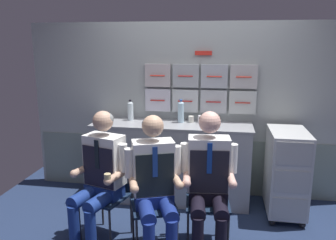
# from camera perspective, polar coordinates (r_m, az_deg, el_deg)

# --- Properties ---
(galley_bulkhead) EXTENTS (4.20, 0.14, 2.15)m
(galley_bulkhead) POSITION_cam_1_polar(r_m,az_deg,el_deg) (4.21, 4.53, 1.35)
(galley_bulkhead) COLOR #A4ACAB
(galley_bulkhead) RESTS_ON ground
(galley_counter) EXTENTS (1.90, 0.53, 0.96)m
(galley_counter) POSITION_cam_1_polar(r_m,az_deg,el_deg) (4.12, 0.59, -7.13)
(galley_counter) COLOR #9DA0A6
(galley_counter) RESTS_ON ground
(service_trolley) EXTENTS (0.40, 0.65, 0.97)m
(service_trolley) POSITION_cam_1_polar(r_m,az_deg,el_deg) (3.97, 19.45, -8.16)
(service_trolley) COLOR black
(service_trolley) RESTS_ON ground
(folding_chair_left) EXTENTS (0.50, 0.50, 0.85)m
(folding_chair_left) POSITION_cam_1_polar(r_m,az_deg,el_deg) (3.43, -9.74, -10.81)
(folding_chair_left) COLOR #2D2D33
(folding_chair_left) RESTS_ON ground
(crew_member_left) EXTENTS (0.53, 0.68, 1.29)m
(crew_member_left) POSITION_cam_1_polar(r_m,az_deg,el_deg) (3.25, -11.53, -8.73)
(crew_member_left) COLOR black
(crew_member_left) RESTS_ON ground
(folding_chair_right) EXTENTS (0.51, 0.51, 0.85)m
(folding_chair_right) POSITION_cam_1_polar(r_m,az_deg,el_deg) (3.22, -2.68, -12.29)
(folding_chair_right) COLOR #2D2D33
(folding_chair_right) RESTS_ON ground
(crew_member_right) EXTENTS (0.55, 0.69, 1.29)m
(crew_member_right) POSITION_cam_1_polar(r_m,az_deg,el_deg) (3.00, -2.27, -10.30)
(crew_member_right) COLOR black
(crew_member_right) RESTS_ON ground
(folding_chair_by_counter) EXTENTS (0.44, 0.44, 0.85)m
(folding_chair_by_counter) POSITION_cam_1_polar(r_m,az_deg,el_deg) (3.30, 6.70, -11.70)
(folding_chair_by_counter) COLOR #2D2D33
(folding_chair_by_counter) RESTS_ON ground
(crew_member_by_counter) EXTENTS (0.52, 0.66, 1.31)m
(crew_member_by_counter) POSITION_cam_1_polar(r_m,az_deg,el_deg) (3.08, 6.95, -9.50)
(crew_member_by_counter) COLOR black
(crew_member_by_counter) RESTS_ON ground
(water_bottle_clear) EXTENTS (0.07, 0.07, 0.26)m
(water_bottle_clear) POSITION_cam_1_polar(r_m,az_deg,el_deg) (4.17, -6.40, 1.61)
(water_bottle_clear) COLOR silver
(water_bottle_clear) RESTS_ON galley_counter
(sparkling_bottle_green) EXTENTS (0.07, 0.07, 0.28)m
(sparkling_bottle_green) POSITION_cam_1_polar(r_m,az_deg,el_deg) (4.02, 2.20, 1.43)
(sparkling_bottle_green) COLOR #AED5E7
(sparkling_bottle_green) RESTS_ON galley_counter
(espresso_cup_small) EXTENTS (0.06, 0.06, 0.09)m
(espresso_cup_small) POSITION_cam_1_polar(r_m,az_deg,el_deg) (4.03, 5.51, 0.16)
(espresso_cup_small) COLOR white
(espresso_cup_small) RESTS_ON galley_counter
(paper_cup_blue) EXTENTS (0.06, 0.06, 0.08)m
(paper_cup_blue) POSITION_cam_1_polar(r_m,az_deg,el_deg) (4.04, 3.94, 0.16)
(paper_cup_blue) COLOR silver
(paper_cup_blue) RESTS_ON galley_counter
(paper_cup_tan) EXTENTS (0.06, 0.06, 0.09)m
(paper_cup_tan) POSITION_cam_1_polar(r_m,az_deg,el_deg) (4.00, 6.93, 0.02)
(paper_cup_tan) COLOR white
(paper_cup_tan) RESTS_ON galley_counter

